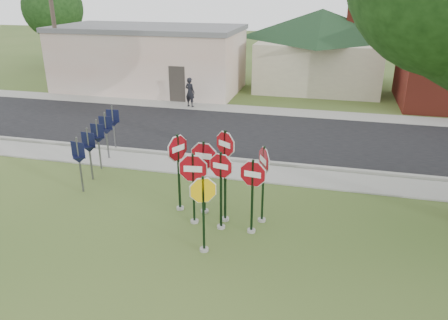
% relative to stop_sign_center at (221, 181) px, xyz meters
% --- Properties ---
extents(ground, '(120.00, 120.00, 0.00)m').
position_rel_stop_sign_center_xyz_m(ground, '(-0.27, -1.29, -1.53)').
color(ground, '#36511E').
rests_on(ground, ground).
extents(sidewalk_near, '(60.00, 1.60, 0.06)m').
position_rel_stop_sign_center_xyz_m(sidewalk_near, '(-0.27, 4.21, -1.50)').
color(sidewalk_near, gray).
rests_on(sidewalk_near, ground).
extents(road, '(60.00, 7.00, 0.04)m').
position_rel_stop_sign_center_xyz_m(road, '(-0.27, 8.71, -1.51)').
color(road, black).
rests_on(road, ground).
extents(sidewalk_far, '(60.00, 1.60, 0.06)m').
position_rel_stop_sign_center_xyz_m(sidewalk_far, '(-0.27, 13.01, -1.50)').
color(sidewalk_far, gray).
rests_on(sidewalk_far, ground).
extents(curb, '(60.00, 0.20, 0.14)m').
position_rel_stop_sign_center_xyz_m(curb, '(-0.27, 5.21, -1.46)').
color(curb, gray).
rests_on(curb, ground).
extents(stop_sign_center, '(0.98, 0.24, 2.50)m').
position_rel_stop_sign_center_xyz_m(stop_sign_center, '(0.00, 0.00, 0.00)').
color(stop_sign_center, gray).
rests_on(stop_sign_center, ground).
extents(stop_sign_yellow, '(0.89, 0.44, 2.30)m').
position_rel_stop_sign_center_xyz_m(stop_sign_yellow, '(-0.15, -1.26, -0.16)').
color(stop_sign_yellow, gray).
rests_on(stop_sign_yellow, ground).
extents(stop_sign_left, '(1.16, 0.24, 2.36)m').
position_rel_stop_sign_center_xyz_m(stop_sign_left, '(-0.86, 0.12, -0.08)').
color(stop_sign_left, gray).
rests_on(stop_sign_left, ground).
extents(stop_sign_right, '(1.05, 0.24, 2.38)m').
position_rel_stop_sign_center_xyz_m(stop_sign_right, '(0.91, 0.00, -0.08)').
color(stop_sign_right, gray).
rests_on(stop_sign_right, ground).
extents(stop_sign_back_right, '(0.86, 0.56, 2.98)m').
position_rel_stop_sign_center_xyz_m(stop_sign_back_right, '(0.00, 0.48, 0.34)').
color(stop_sign_back_right, gray).
rests_on(stop_sign_back_right, ground).
extents(stop_sign_back_left, '(1.15, 0.24, 2.49)m').
position_rel_stop_sign_center_xyz_m(stop_sign_back_left, '(-0.75, 0.82, 0.02)').
color(stop_sign_back_left, gray).
rests_on(stop_sign_back_left, ground).
extents(stop_sign_far_right, '(0.53, 0.94, 2.54)m').
position_rel_stop_sign_center_xyz_m(stop_sign_far_right, '(1.10, 0.70, 0.05)').
color(stop_sign_far_right, gray).
rests_on(stop_sign_far_right, ground).
extents(stop_sign_far_left, '(0.49, 1.02, 2.65)m').
position_rel_stop_sign_center_xyz_m(stop_sign_far_left, '(-1.56, 0.81, 0.13)').
color(stop_sign_far_left, gray).
rests_on(stop_sign_far_left, ground).
extents(route_sign_row, '(1.43, 4.63, 2.00)m').
position_rel_stop_sign_center_xyz_m(route_sign_row, '(-5.67, 3.21, -0.30)').
color(route_sign_row, '#59595E').
rests_on(route_sign_row, ground).
extents(building_stucco, '(12.20, 6.20, 4.20)m').
position_rel_stop_sign_center_xyz_m(building_stucco, '(-9.27, 16.71, 0.62)').
color(building_stucco, silver).
rests_on(building_stucco, ground).
extents(building_house, '(11.60, 11.60, 6.20)m').
position_rel_stop_sign_center_xyz_m(building_house, '(1.73, 20.71, 2.12)').
color(building_house, beige).
rests_on(building_house, ground).
extents(utility_pole_near, '(2.20, 0.26, 9.50)m').
position_rel_stop_sign_center_xyz_m(utility_pole_near, '(-14.27, 13.91, 3.44)').
color(utility_pole_near, '#4A3B31').
rests_on(utility_pole_near, ground).
extents(bg_tree_left, '(4.90, 4.90, 7.35)m').
position_rel_stop_sign_center_xyz_m(bg_tree_left, '(-20.27, 22.71, 3.35)').
color(bg_tree_left, black).
rests_on(bg_tree_left, ground).
extents(pedestrian, '(0.72, 0.59, 1.71)m').
position_rel_stop_sign_center_xyz_m(pedestrian, '(-5.16, 12.78, -0.61)').
color(pedestrian, black).
rests_on(pedestrian, sidewalk_far).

